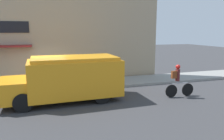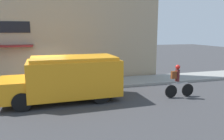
{
  "view_description": "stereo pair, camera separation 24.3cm",
  "coord_description": "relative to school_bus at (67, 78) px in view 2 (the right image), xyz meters",
  "views": [
    {
      "loc": [
        0.14,
        -11.25,
        3.17
      ],
      "look_at": [
        3.69,
        -0.2,
        1.1
      ],
      "focal_mm": 35.0,
      "sensor_mm": 36.0,
      "label": 1
    },
    {
      "loc": [
        0.37,
        -11.32,
        3.17
      ],
      "look_at": [
        3.69,
        -0.2,
        1.1
      ],
      "focal_mm": 35.0,
      "sensor_mm": 36.0,
      "label": 2
    }
  ],
  "objects": [
    {
      "name": "sidewalk",
      "position": [
        -1.19,
        2.48,
        -0.98
      ],
      "size": [
        28.0,
        2.22,
        0.16
      ],
      "color": "gray",
      "rests_on": "ground_plane"
    },
    {
      "name": "storefront",
      "position": [
        -1.26,
        3.85,
        1.92
      ],
      "size": [
        15.47,
        0.96,
        5.98
      ],
      "color": "tan",
      "rests_on": "ground_plane"
    },
    {
      "name": "ground_plane",
      "position": [
        -1.19,
        1.37,
        -1.06
      ],
      "size": [
        70.0,
        70.0,
        0.0
      ],
      "primitive_type": "plane",
      "color": "#38383A"
    },
    {
      "name": "cyclist",
      "position": [
        5.15,
        -1.05,
        -0.26
      ],
      "size": [
        1.54,
        0.22,
        1.6
      ],
      "rotation": [
        0.0,
        0.0,
        -0.02
      ],
      "color": "black",
      "rests_on": "ground_plane"
    },
    {
      "name": "school_bus",
      "position": [
        0.0,
        0.0,
        0.0
      ],
      "size": [
        5.31,
        2.61,
        2.03
      ],
      "rotation": [
        0.0,
        0.0,
        0.01
      ],
      "color": "orange",
      "rests_on": "ground_plane"
    }
  ]
}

